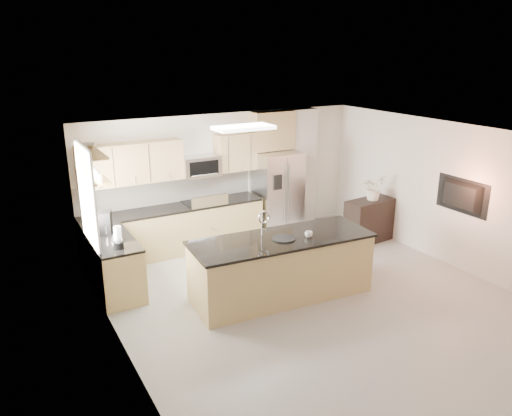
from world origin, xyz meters
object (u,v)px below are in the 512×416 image
cup (309,234)px  blender (118,239)px  credenza (370,220)px  flower_vase (374,181)px  microwave (200,166)px  bowl (86,145)px  refrigerator (277,193)px  television (459,196)px  island (281,267)px  kettle (116,234)px  range (205,224)px  platter (284,239)px  coffee_maker (105,223)px

cup → blender: (-2.67, 1.19, 0.02)m
credenza → flower_vase: flower_vase is taller
microwave → bowl: 2.52m
refrigerator → television: (1.85, -3.07, 0.46)m
credenza → television: 2.01m
island → cup: (0.38, -0.18, 0.55)m
credenza → television: bearing=-82.7°
kettle → television: (5.54, -1.90, 0.31)m
refrigerator → television: bearing=-59.0°
range → kettle: bearing=-148.9°
television → cup: bearing=82.4°
cup → television: (2.91, -0.39, 0.30)m
credenza → bowl: bearing=167.5°
range → blender: bearing=-143.4°
refrigerator → flower_vase: refrigerator is taller
flower_vase → blender: bearing=-178.3°
platter → blender: blender is taller
refrigerator → blender: 4.03m
range → platter: 2.68m
kettle → coffee_maker: (-0.07, 0.41, 0.07)m
microwave → bowl: bowl is taller
refrigerator → flower_vase: 2.02m
kettle → television: television is taller
platter → bowl: size_ratio=0.96×
kettle → bowl: bearing=114.4°
microwave → cup: bearing=-78.2°
refrigerator → cup: bearing=-111.6°
credenza → bowl: bowl is taller
coffee_maker → television: 6.07m
refrigerator → coffee_maker: 3.84m
refrigerator → flower_vase: (1.47, -1.34, 0.38)m
platter → refrigerator: bearing=60.5°
kettle → flower_vase: (5.15, -0.16, 0.24)m
platter → blender: size_ratio=1.02×
platter → kettle: size_ratio=1.39×
platter → flower_vase: (2.92, 1.23, 0.26)m
credenza → cup: cup is taller
television → coffee_maker: bearing=67.6°
range → television: 4.78m
island → television: television is taller
range → cup: 2.86m
cup → credenza: bearing=28.4°
island → bowl: size_ratio=7.82×
microwave → blender: bearing=-141.3°
blender → coffee_maker: bearing=91.6°
coffee_maker → blender: bearing=-88.4°
refrigerator → kettle: (-3.68, -1.18, 0.15)m
range → blender: size_ratio=3.21×
microwave → platter: microwave is taller
microwave → refrigerator: size_ratio=0.43×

